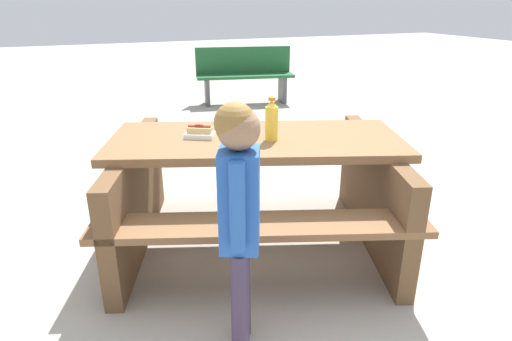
{
  "coord_description": "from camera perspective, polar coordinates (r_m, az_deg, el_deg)",
  "views": [
    {
      "loc": [
        0.98,
        2.4,
        1.55
      ],
      "look_at": [
        0.0,
        0.0,
        0.52
      ],
      "focal_mm": 30.59,
      "sensor_mm": 36.0,
      "label": 1
    }
  ],
  "objects": [
    {
      "name": "park_bench_near",
      "position": [
        7.0,
        -1.52,
        12.52
      ],
      "size": [
        1.55,
        0.7,
        0.85
      ],
      "color": "#1E592D",
      "rests_on": "ground"
    },
    {
      "name": "picnic_table",
      "position": [
        2.82,
        -0.0,
        -1.51
      ],
      "size": [
        2.17,
        1.93,
        0.75
      ],
      "color": "brown",
      "rests_on": "ground"
    },
    {
      "name": "soda_bottle",
      "position": [
        2.62,
        2.05,
        6.54
      ],
      "size": [
        0.08,
        0.08,
        0.26
      ],
      "color": "yellow",
      "rests_on": "picnic_table"
    },
    {
      "name": "hotdog_tray",
      "position": [
        2.72,
        -7.36,
        4.94
      ],
      "size": [
        0.21,
        0.18,
        0.08
      ],
      "color": "white",
      "rests_on": "picnic_table"
    },
    {
      "name": "ground_plane",
      "position": [
        3.03,
        -0.0,
        -9.29
      ],
      "size": [
        30.0,
        30.0,
        0.0
      ],
      "primitive_type": "plane",
      "color": "#ADA599",
      "rests_on": "ground"
    },
    {
      "name": "child_in_coat",
      "position": [
        1.85,
        -2.22,
        -4.04
      ],
      "size": [
        0.22,
        0.27,
        1.18
      ],
      "color": "#3F334C",
      "rests_on": "ground"
    }
  ]
}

